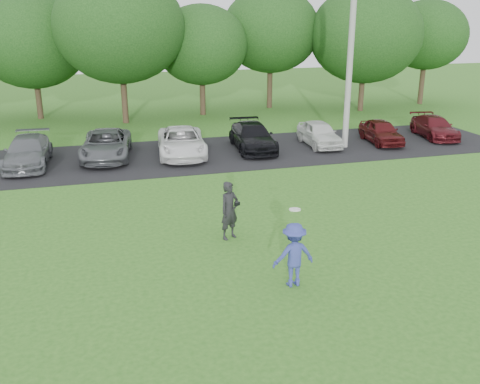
% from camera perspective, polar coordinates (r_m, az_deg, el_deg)
% --- Properties ---
extents(ground, '(100.00, 100.00, 0.00)m').
position_cam_1_polar(ground, '(13.02, 4.24, -10.20)').
color(ground, '#2D651C').
rests_on(ground, ground).
extents(parking_lot, '(32.00, 6.50, 0.03)m').
position_cam_1_polar(parking_lot, '(24.83, -5.96, 3.92)').
color(parking_lot, black).
rests_on(parking_lot, ground).
extents(utility_pole, '(0.28, 0.28, 10.25)m').
position_cam_1_polar(utility_pole, '(26.01, 11.80, 15.71)').
color(utility_pole, '#9A9995').
rests_on(utility_pole, ground).
extents(frisbee_player, '(1.05, 0.63, 1.95)m').
position_cam_1_polar(frisbee_player, '(12.85, 5.75, -6.66)').
color(frisbee_player, '#343D92').
rests_on(frisbee_player, ground).
extents(camera_bystander, '(0.75, 0.65, 1.72)m').
position_cam_1_polar(camera_bystander, '(15.38, -1.13, -1.98)').
color(camera_bystander, black).
rests_on(camera_bystander, ground).
extents(parked_cars, '(28.39, 5.11, 1.25)m').
position_cam_1_polar(parked_cars, '(24.74, -6.41, 5.32)').
color(parked_cars, black).
rests_on(parked_cars, parking_lot).
extents(tree_row, '(42.39, 9.85, 8.64)m').
position_cam_1_polar(tree_row, '(33.94, -6.63, 16.20)').
color(tree_row, '#38281C').
rests_on(tree_row, ground).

